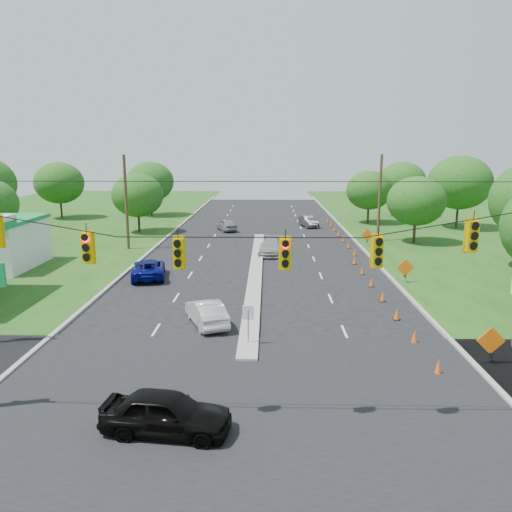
{
  "coord_description": "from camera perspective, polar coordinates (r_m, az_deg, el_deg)",
  "views": [
    {
      "loc": [
        0.92,
        -16.95,
        9.37
      ],
      "look_at": [
        0.19,
        13.99,
        2.8
      ],
      "focal_mm": 35.0,
      "sensor_mm": 36.0,
      "label": 1
    }
  ],
  "objects": [
    {
      "name": "silver_car_far",
      "position": [
        45.78,
        1.71,
        1.09
      ],
      "size": [
        2.49,
        5.13,
        1.44
      ],
      "primitive_type": "imported",
      "rotation": [
        0.0,
        0.0,
        -0.1
      ],
      "color": "gray",
      "rests_on": "ground"
    },
    {
      "name": "tree_6",
      "position": [
        74.04,
        -11.99,
        8.31
      ],
      "size": [
        6.72,
        6.72,
        7.84
      ],
      "color": "black",
      "rests_on": "ground"
    },
    {
      "name": "cone_1",
      "position": [
        26.16,
        17.68,
        -8.77
      ],
      "size": [
        0.32,
        0.32,
        0.7
      ],
      "primitive_type": "cone",
      "color": "#DF5415",
      "rests_on": "ground"
    },
    {
      "name": "ground",
      "position": [
        19.39,
        -1.61,
        -16.92
      ],
      "size": [
        160.0,
        160.0,
        0.0
      ],
      "primitive_type": "plane",
      "color": "black",
      "rests_on": "ground"
    },
    {
      "name": "dark_car_receding",
      "position": [
        62.76,
        6.03,
        3.96
      ],
      "size": [
        2.41,
        4.39,
        1.37
      ],
      "primitive_type": "imported",
      "rotation": [
        0.0,
        0.0,
        0.24
      ],
      "color": "#2A2A2A",
      "rests_on": "ground"
    },
    {
      "name": "blue_pickup",
      "position": [
        38.16,
        -12.17,
        -1.42
      ],
      "size": [
        3.23,
        5.4,
        1.4
      ],
      "primitive_type": "imported",
      "rotation": [
        0.0,
        0.0,
        3.33
      ],
      "color": "#060B67",
      "rests_on": "ground"
    },
    {
      "name": "cone_11",
      "position": [
        59.67,
        8.96,
        3.14
      ],
      "size": [
        0.32,
        0.32,
        0.7
      ],
      "primitive_type": "cone",
      "color": "#DF5415",
      "rests_on": "ground"
    },
    {
      "name": "cone_8",
      "position": [
        49.42,
        10.53,
        1.26
      ],
      "size": [
        0.32,
        0.32,
        0.7
      ],
      "primitive_type": "cone",
      "color": "#DF5415",
      "rests_on": "ground"
    },
    {
      "name": "cone_6",
      "position": [
        42.56,
        11.2,
        -0.48
      ],
      "size": [
        0.32,
        0.32,
        0.7
      ],
      "primitive_type": "cone",
      "color": "#DF5415",
      "rests_on": "ground"
    },
    {
      "name": "tree_4",
      "position": [
        74.9,
        -21.57,
        7.78
      ],
      "size": [
        6.72,
        6.72,
        7.84
      ],
      "color": "black",
      "rests_on": "ground"
    },
    {
      "name": "utility_pole_far_left",
      "position": [
        49.07,
        -14.61,
        5.9
      ],
      "size": [
        0.28,
        0.28,
        9.0
      ],
      "primitive_type": "cylinder",
      "color": "#422D1C",
      "rests_on": "ground"
    },
    {
      "name": "black_sedan",
      "position": [
        17.77,
        -10.2,
        -17.24
      ],
      "size": [
        4.58,
        2.28,
        1.5
      ],
      "primitive_type": "imported",
      "rotation": [
        0.0,
        0.0,
        1.45
      ],
      "color": "black",
      "rests_on": "ground"
    },
    {
      "name": "cone_5",
      "position": [
        39.2,
        12.05,
        -1.59
      ],
      "size": [
        0.32,
        0.32,
        0.7
      ],
      "primitive_type": "cone",
      "color": "#DF5415",
      "rests_on": "ground"
    },
    {
      "name": "cross_street",
      "position": [
        19.39,
        -1.61,
        -16.92
      ],
      "size": [
        160.0,
        14.0,
        0.02
      ],
      "primitive_type": "cube",
      "color": "black",
      "rests_on": "ground"
    },
    {
      "name": "work_sign_2",
      "position": [
        50.62,
        12.6,
        2.28
      ],
      "size": [
        1.27,
        0.58,
        1.37
      ],
      "color": "black",
      "rests_on": "ground"
    },
    {
      "name": "work_sign_1",
      "position": [
        37.25,
        16.7,
        -1.37
      ],
      "size": [
        1.27,
        0.58,
        1.37
      ],
      "color": "black",
      "rests_on": "ground"
    },
    {
      "name": "cone_4",
      "position": [
        35.88,
        13.06,
        -2.89
      ],
      "size": [
        0.32,
        0.32,
        0.7
      ],
      "primitive_type": "cone",
      "color": "#DF5415",
      "rests_on": "ground"
    },
    {
      "name": "tree_12",
      "position": [
        66.44,
        12.81,
        7.34
      ],
      "size": [
        5.88,
        5.88,
        6.86
      ],
      "color": "black",
      "rests_on": "ground"
    },
    {
      "name": "utility_pole_far_right",
      "position": [
        53.45,
        13.95,
        6.41
      ],
      "size": [
        0.28,
        0.28,
        9.0
      ],
      "primitive_type": "cylinder",
      "color": "#422D1C",
      "rests_on": "ground"
    },
    {
      "name": "cone_9",
      "position": [
        52.83,
        9.94,
        1.97
      ],
      "size": [
        0.32,
        0.32,
        0.7
      ],
      "primitive_type": "cone",
      "color": "#DF5415",
      "rests_on": "ground"
    },
    {
      "name": "white_sedan",
      "position": [
        27.56,
        -5.69,
        -6.43
      ],
      "size": [
        2.94,
        4.42,
        1.38
      ],
      "primitive_type": "imported",
      "rotation": [
        0.0,
        0.0,
        3.53
      ],
      "color": "#BFB4B6",
      "rests_on": "ground"
    },
    {
      "name": "tree_5",
      "position": [
        59.09,
        -13.38,
        6.77
      ],
      "size": [
        5.88,
        5.88,
        6.86
      ],
      "color": "black",
      "rests_on": "ground"
    },
    {
      "name": "curb_right",
      "position": [
        48.75,
        12.18,
        0.63
      ],
      "size": [
        0.25,
        110.0,
        0.16
      ],
      "primitive_type": "cube",
      "color": "gray",
      "rests_on": "ground"
    },
    {
      "name": "work_sign_0",
      "position": [
        24.59,
        25.26,
        -8.88
      ],
      "size": [
        1.27,
        0.58,
        1.37
      ],
      "color": "black",
      "rests_on": "ground"
    },
    {
      "name": "silver_car_oncoming",
      "position": [
        59.38,
        -3.37,
        3.56
      ],
      "size": [
        3.02,
        4.37,
        1.38
      ],
      "primitive_type": "imported",
      "rotation": [
        0.0,
        0.0,
        3.52
      ],
      "color": "gray",
      "rests_on": "ground"
    },
    {
      "name": "tree_11",
      "position": [
        74.57,
        16.34,
        8.11
      ],
      "size": [
        6.72,
        6.72,
        7.84
      ],
      "color": "black",
      "rests_on": "ground"
    },
    {
      "name": "cone_10",
      "position": [
        56.24,
        9.42,
        2.59
      ],
      "size": [
        0.32,
        0.32,
        0.7
      ],
      "primitive_type": "cone",
      "color": "#DF5415",
      "rests_on": "ground"
    },
    {
      "name": "cone_7",
      "position": [
        46.04,
        11.21,
        0.45
      ],
      "size": [
        0.32,
        0.32,
        0.7
      ],
      "primitive_type": "cone",
      "color": "#DF5415",
      "rests_on": "ground"
    },
    {
      "name": "cone_13",
      "position": [
        66.54,
        8.18,
        4.07
      ],
      "size": [
        0.32,
        0.32,
        0.7
      ],
      "primitive_type": "cone",
      "color": "#DF5415",
      "rests_on": "ground"
    },
    {
      "name": "curb_left",
      "position": [
        49.13,
        -11.64,
        0.74
      ],
      "size": [
        0.25,
        110.0,
        0.16
      ],
      "primitive_type": "cube",
      "color": "gray",
      "rests_on": "ground"
    },
    {
      "name": "tree_9",
      "position": [
        53.37,
        17.86,
        6.0
      ],
      "size": [
        5.88,
        5.88,
        6.86
      ],
      "color": "black",
      "rests_on": "ground"
    },
    {
      "name": "cone_0",
      "position": [
        23.08,
        20.12,
        -11.79
      ],
      "size": [
        0.32,
        0.32,
        0.7
      ],
      "primitive_type": "cone",
      "color": "#DF5415",
      "rests_on": "ground"
    },
    {
      "name": "signal_span",
      "position": [
        16.57,
        -2.07,
        -3.41
      ],
      "size": [
        25.6,
        0.32,
        9.0
      ],
      "color": "#422D1C",
      "rests_on": "ground"
    },
    {
      "name": "median",
      "position": [
        39.1,
        -0.04,
        -1.88
      ],
      "size": [
        1.0,
        34.0,
        0.18
      ],
      "primitive_type": "cube",
      "color": "gray",
      "rests_on": "ground"
    },
    {
      "name": "median_sign",
      "position": [
        24.29,
        -0.9,
        -7.01
      ],
      "size": [
        0.55,
        0.06,
        2.05
      ],
      "color": "gray",
      "rests_on": "ground"
    },
    {
      "name": "cone_3",
      "position": [
        32.58,
        14.29,
        -4.47
      ],
      "size": [
        0.32,
        0.32,
        0.7
      ],
      "primitive_type": "cone",
      "color": "#DF5415",
      "rests_on": "ground"
    },
    {
      "name": "cone_2",
      "position": [
        29.34,
        15.79,
        -6.39
      ],
      "size": [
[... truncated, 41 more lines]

